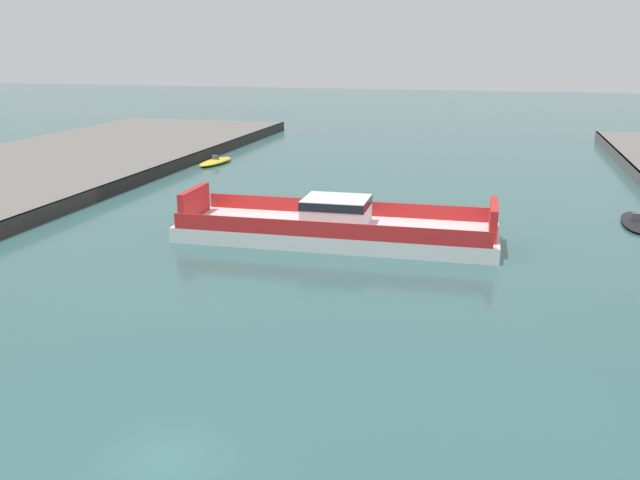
# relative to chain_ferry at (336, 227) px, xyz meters

# --- Properties ---
(ground_plane) EXTENTS (400.00, 400.00, 0.00)m
(ground_plane) POSITION_rel_chain_ferry_xyz_m (0.62, -28.01, -0.99)
(ground_plane) COLOR #335B5B
(chain_ferry) EXTENTS (23.11, 7.46, 3.30)m
(chain_ferry) POSITION_rel_chain_ferry_xyz_m (0.00, 0.00, 0.00)
(chain_ferry) COLOR silver
(chain_ferry) RESTS_ON ground
(moored_boat_near_left) EXTENTS (2.79, 6.88, 1.07)m
(moored_boat_near_left) POSITION_rel_chain_ferry_xyz_m (-21.44, 28.09, -0.69)
(moored_boat_near_left) COLOR yellow
(moored_boat_near_left) RESTS_ON ground
(moored_boat_near_right) EXTENTS (2.66, 7.18, 0.90)m
(moored_boat_near_right) POSITION_rel_chain_ferry_xyz_m (21.94, 10.36, -0.78)
(moored_boat_near_right) COLOR black
(moored_boat_near_right) RESTS_ON ground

